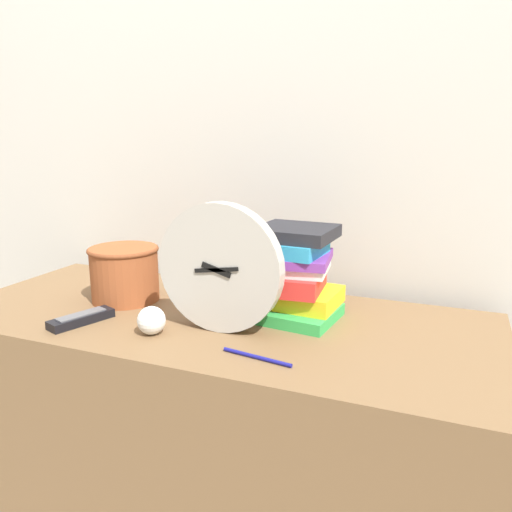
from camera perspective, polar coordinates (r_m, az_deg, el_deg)
The scene contains 8 objects.
wall_back at distance 1.47m, azimuth 1.07°, elevation 15.14°, with size 6.00×0.04×2.40m.
desk at distance 1.39m, azimuth -4.61°, elevation -21.15°, with size 1.33×0.56×0.74m.
desk_clock at distance 1.09m, azimuth -4.17°, elevation -1.37°, with size 0.29×0.04×0.29m.
book_stack at distance 1.19m, azimuth 3.78°, elevation -1.98°, with size 0.27×0.22×0.22m.
basket at distance 1.35m, azimuth -14.80°, elevation -1.76°, with size 0.18×0.18×0.14m.
tv_remote at distance 1.24m, azimuth -19.33°, elevation -6.77°, with size 0.09×0.16×0.02m.
crumpled_paper_ball at distance 1.12m, azimuth -11.87°, elevation -7.21°, with size 0.06×0.06×0.06m.
pen at distance 0.99m, azimuth 0.09°, elevation -11.48°, with size 0.15×0.03×0.01m.
Camera 1 is at (0.52, -0.74, 1.16)m, focal length 35.00 mm.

